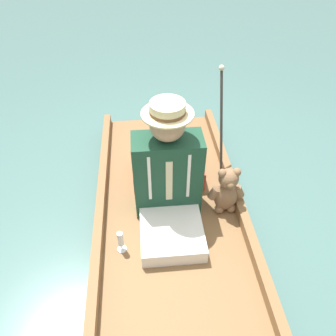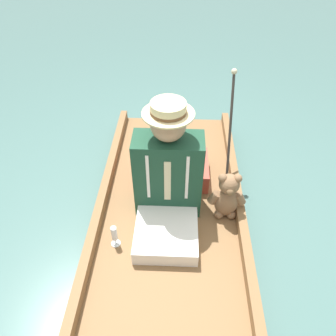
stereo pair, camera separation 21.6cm
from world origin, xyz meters
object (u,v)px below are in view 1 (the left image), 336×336
teddy_bear (227,191)px  wine_glass (121,240)px  seated_person (168,178)px  walking_cane (221,117)px

teddy_bear → wine_glass: (0.75, 0.29, -0.08)m
teddy_bear → wine_glass: 0.81m
seated_person → teddy_bear: seated_person is taller
wine_glass → walking_cane: 1.18m
teddy_bear → wine_glass: teddy_bear is taller
seated_person → teddy_bear: bearing=169.3°
wine_glass → walking_cane: size_ratio=0.21×
wine_glass → teddy_bear: bearing=-158.7°
walking_cane → seated_person: bearing=47.0°
wine_glass → seated_person: bearing=-137.8°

